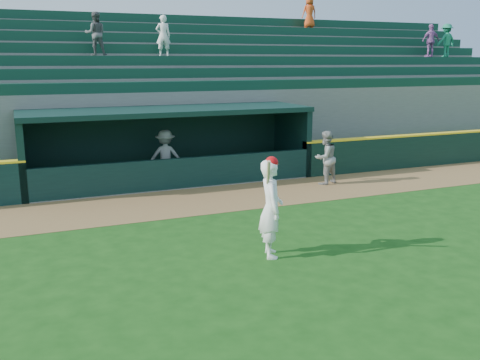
{
  "coord_description": "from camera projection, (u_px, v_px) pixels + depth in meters",
  "views": [
    {
      "loc": [
        -4.64,
        -9.47,
        3.98
      ],
      "look_at": [
        0.0,
        1.6,
        1.3
      ],
      "focal_mm": 40.0,
      "sensor_mm": 36.0,
      "label": 1
    }
  ],
  "objects": [
    {
      "name": "ground",
      "position": [
        270.0,
        256.0,
        11.14
      ],
      "size": [
        120.0,
        120.0,
        0.0
      ],
      "primitive_type": "plane",
      "color": "#174411",
      "rests_on": "ground"
    },
    {
      "name": "warning_track",
      "position": [
        196.0,
        201.0,
        15.55
      ],
      "size": [
        40.0,
        3.0,
        0.01
      ],
      "primitive_type": "cube",
      "color": "brown",
      "rests_on": "ground"
    },
    {
      "name": "field_wall_right",
      "position": [
        473.0,
        147.0,
        21.53
      ],
      "size": [
        15.5,
        0.3,
        1.2
      ],
      "primitive_type": "cube",
      "color": "black",
      "rests_on": "ground"
    },
    {
      "name": "wall_stripe_right",
      "position": [
        474.0,
        131.0,
        21.39
      ],
      "size": [
        15.5,
        0.32,
        0.06
      ],
      "primitive_type": "cube",
      "color": "yellow",
      "rests_on": "field_wall_right"
    },
    {
      "name": "dugout_player_front",
      "position": [
        325.0,
        158.0,
        17.5
      ],
      "size": [
        1.0,
        0.86,
        1.77
      ],
      "primitive_type": "imported",
      "rotation": [
        0.0,
        0.0,
        3.4
      ],
      "color": "gray",
      "rests_on": "ground"
    },
    {
      "name": "dugout_player_inside",
      "position": [
        166.0,
        156.0,
        17.85
      ],
      "size": [
        1.27,
        0.95,
        1.75
      ],
      "primitive_type": "imported",
      "rotation": [
        0.0,
        0.0,
        2.84
      ],
      "color": "#A8A9A3",
      "rests_on": "ground"
    },
    {
      "name": "dugout",
      "position": [
        167.0,
        140.0,
        18.05
      ],
      "size": [
        9.4,
        2.8,
        2.46
      ],
      "color": "slate",
      "rests_on": "ground"
    },
    {
      "name": "stands",
      "position": [
        136.0,
        101.0,
        21.93
      ],
      "size": [
        34.5,
        6.25,
        6.95
      ],
      "color": "slate",
      "rests_on": "ground"
    },
    {
      "name": "batter_at_plate",
      "position": [
        271.0,
        207.0,
        10.95
      ],
      "size": [
        0.68,
        0.89,
        2.13
      ],
      "color": "white",
      "rests_on": "ground"
    }
  ]
}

